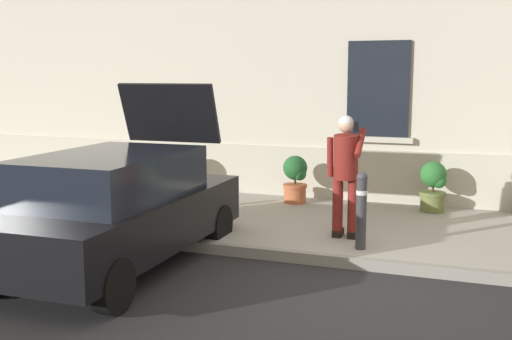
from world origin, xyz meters
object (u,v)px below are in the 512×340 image
hatchback_car_black (117,207)px  planter_terracotta (295,178)px  planter_cream (175,171)px  person_on_phone (346,169)px  bollard_far_left (78,187)px  bollard_near_person (361,208)px  planter_olive (433,185)px

hatchback_car_black → planter_terracotta: (1.13, 4.07, -0.19)m
planter_cream → planter_terracotta: 2.41m
planter_cream → person_on_phone: bearing=-28.6°
planter_cream → hatchback_car_black: bearing=-72.2°
hatchback_car_black → bollard_far_left: hatchback_car_black is taller
bollard_near_person → planter_terracotta: bearing=122.9°
bollard_near_person → bollard_far_left: size_ratio=1.00×
planter_olive → person_on_phone: bearing=-114.7°
planter_olive → bollard_far_left: bearing=-152.2°
hatchback_car_black → bollard_far_left: 2.18m
hatchback_car_black → person_on_phone: size_ratio=2.33×
bollard_far_left → person_on_phone: 4.20m
bollard_far_left → planter_olive: 5.86m
hatchback_car_black → planter_olive: bearing=49.7°
planter_cream → planter_olive: bearing=2.0°
person_on_phone → planter_terracotta: bearing=109.3°
bollard_near_person → bollard_far_left: (-4.48, 0.00, 0.00)m
bollard_far_left → planter_olive: (5.18, 2.73, -0.11)m
planter_terracotta → planter_olive: size_ratio=1.00×
planter_terracotta → bollard_near_person: bearing=-57.1°
bollard_far_left → person_on_phone: person_on_phone is taller
bollard_far_left → planter_cream: 2.59m
planter_terracotta → planter_olive: 2.41m
planter_cream → planter_olive: (4.82, 0.17, 0.00)m
hatchback_car_black → planter_cream: hatchback_car_black is taller
bollard_near_person → planter_olive: 2.82m
hatchback_car_black → person_on_phone: bearing=37.5°
hatchback_car_black → planter_cream: 4.20m
hatchback_car_black → bollard_near_person: (2.84, 1.43, -0.09)m
bollard_far_left → person_on_phone: bearing=6.8°
bollard_near_person → planter_cream: bearing=148.1°
bollard_far_left → planter_cream: (0.36, 2.56, -0.11)m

